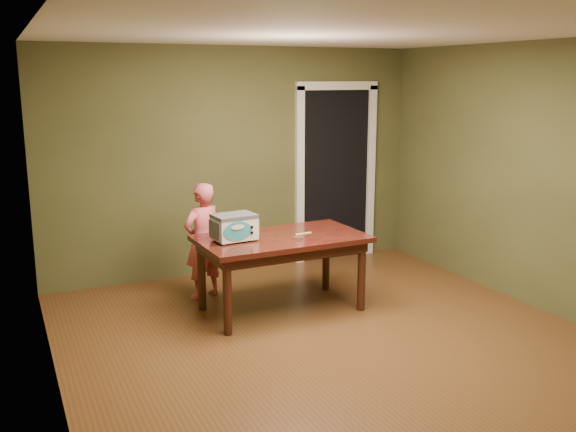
{
  "coord_description": "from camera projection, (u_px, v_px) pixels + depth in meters",
  "views": [
    {
      "loc": [
        -2.53,
        -4.45,
        2.25
      ],
      "look_at": [
        -0.03,
        1.0,
        0.95
      ],
      "focal_mm": 40.0,
      "sensor_mm": 36.0,
      "label": 1
    }
  ],
  "objects": [
    {
      "name": "spatula",
      "position": [
        303.0,
        233.0,
        6.27
      ],
      "size": [
        0.18,
        0.05,
        0.01
      ],
      "primitive_type": "cube",
      "rotation": [
        0.0,
        0.0,
        0.15
      ],
      "color": "#E9DF65",
      "rests_on": "dining_table"
    },
    {
      "name": "room_shell",
      "position": [
        344.0,
        147.0,
        5.1
      ],
      "size": [
        4.52,
        5.02,
        2.61
      ],
      "color": "brown",
      "rests_on": "ground"
    },
    {
      "name": "dining_table",
      "position": [
        281.0,
        246.0,
        6.2
      ],
      "size": [
        1.63,
        0.95,
        0.75
      ],
      "rotation": [
        0.0,
        0.0,
        0.03
      ],
      "color": "black",
      "rests_on": "floor"
    },
    {
      "name": "doorway",
      "position": [
        324.0,
        172.0,
        8.24
      ],
      "size": [
        1.1,
        0.66,
        2.25
      ],
      "color": "black",
      "rests_on": "ground"
    },
    {
      "name": "child",
      "position": [
        203.0,
        241.0,
        6.59
      ],
      "size": [
        0.51,
        0.42,
        1.21
      ],
      "primitive_type": "imported",
      "rotation": [
        0.0,
        0.0,
        3.47
      ],
      "color": "#D45760",
      "rests_on": "floor"
    },
    {
      "name": "toy_oven",
      "position": [
        234.0,
        226.0,
        5.99
      ],
      "size": [
        0.43,
        0.32,
        0.25
      ],
      "rotation": [
        0.0,
        0.0,
        0.1
      ],
      "color": "#4C4F54",
      "rests_on": "dining_table"
    },
    {
      "name": "baking_pan",
      "position": [
        298.0,
        238.0,
        6.07
      ],
      "size": [
        0.1,
        0.1,
        0.02
      ],
      "color": "silver",
      "rests_on": "dining_table"
    },
    {
      "name": "floor",
      "position": [
        340.0,
        347.0,
        5.46
      ],
      "size": [
        5.0,
        5.0,
        0.0
      ],
      "primitive_type": "plane",
      "color": "brown",
      "rests_on": "ground"
    }
  ]
}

